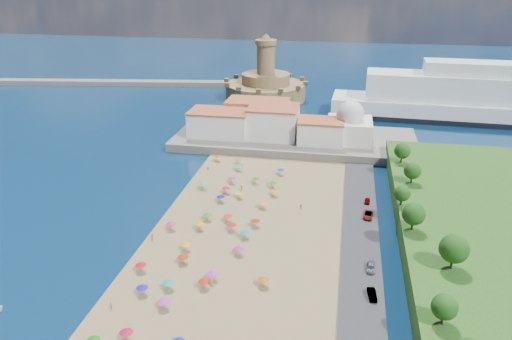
# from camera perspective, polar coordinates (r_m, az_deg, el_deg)

# --- Properties ---
(ground) EXTENTS (700.00, 700.00, 0.00)m
(ground) POSITION_cam_1_polar(r_m,az_deg,el_deg) (125.92, -3.90, -7.51)
(ground) COLOR #071938
(ground) RESTS_ON ground
(terrace) EXTENTS (90.00, 36.00, 3.00)m
(terrace) POSITION_cam_1_polar(r_m,az_deg,el_deg) (189.62, 4.44, 3.47)
(terrace) COLOR #59544C
(terrace) RESTS_ON ground
(jetty) EXTENTS (18.00, 70.00, 2.40)m
(jetty) POSITION_cam_1_polar(r_m,az_deg,el_deg) (225.84, -0.16, 6.56)
(jetty) COLOR #59544C
(jetty) RESTS_ON ground
(breakwater) EXTENTS (199.03, 34.77, 2.60)m
(breakwater) POSITION_cam_1_polar(r_m,az_deg,el_deg) (299.54, -17.49, 9.51)
(breakwater) COLOR #59544C
(breakwater) RESTS_ON ground
(waterfront_buildings) EXTENTS (57.00, 29.00, 11.00)m
(waterfront_buildings) POSITION_cam_1_polar(r_m,az_deg,el_deg) (189.98, 0.59, 5.60)
(waterfront_buildings) COLOR silver
(waterfront_buildings) RESTS_ON terrace
(domed_building) EXTENTS (16.00, 16.00, 15.00)m
(domed_building) POSITION_cam_1_polar(r_m,az_deg,el_deg) (184.55, 10.64, 5.06)
(domed_building) COLOR silver
(domed_building) RESTS_ON terrace
(fortress) EXTENTS (40.00, 40.00, 32.40)m
(fortress) POSITION_cam_1_polar(r_m,az_deg,el_deg) (253.13, 1.11, 9.57)
(fortress) COLOR olive
(fortress) RESTS_ON ground
(cruise_ship) EXTENTS (143.22, 27.03, 31.12)m
(cruise_ship) POSITION_cam_1_polar(r_m,az_deg,el_deg) (237.17, 26.28, 7.02)
(cruise_ship) COLOR black
(cruise_ship) RESTS_ON ground
(beach_parasols) EXTENTS (30.67, 118.38, 2.20)m
(beach_parasols) POSITION_cam_1_polar(r_m,az_deg,el_deg) (117.63, -5.96, -8.70)
(beach_parasols) COLOR gray
(beach_parasols) RESTS_ON beach
(beachgoers) EXTENTS (37.64, 95.38, 1.86)m
(beachgoers) POSITION_cam_1_polar(r_m,az_deg,el_deg) (127.20, -4.05, -6.60)
(beachgoers) COLOR tan
(beachgoers) RESTS_ON beach
(parked_cars) EXTENTS (2.91, 71.18, 1.41)m
(parked_cars) POSITION_cam_1_polar(r_m,az_deg,el_deg) (117.38, 12.92, -9.72)
(parked_cars) COLOR gray
(parked_cars) RESTS_ON promenade
(hillside_trees) EXTENTS (12.63, 109.58, 7.68)m
(hillside_trees) POSITION_cam_1_polar(r_m,az_deg,el_deg) (110.03, 19.43, -7.56)
(hillside_trees) COLOR #382314
(hillside_trees) RESTS_ON hillside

